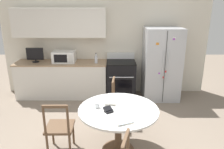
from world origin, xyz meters
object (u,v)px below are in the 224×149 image
(counter_bottle, at_px, (96,59))
(dining_chair_far, at_px, (121,102))
(refrigerator, at_px, (161,64))
(microwave, at_px, (64,57))
(oven_range, at_px, (120,79))
(wallet, at_px, (108,110))
(countertop_tv, at_px, (34,54))
(dining_chair_left, at_px, (59,128))
(candle_glass, at_px, (96,105))

(counter_bottle, bearing_deg, dining_chair_far, -64.57)
(refrigerator, bearing_deg, microwave, 178.08)
(oven_range, bearing_deg, wallet, -96.98)
(counter_bottle, relative_size, wallet, 1.46)
(refrigerator, relative_size, countertop_tv, 4.29)
(microwave, relative_size, dining_chair_left, 0.59)
(microwave, height_order, candle_glass, microwave)
(countertop_tv, bearing_deg, oven_range, -0.72)
(dining_chair_left, bearing_deg, counter_bottle, 77.52)
(oven_range, xyz_separation_m, dining_chair_left, (-1.04, -2.21, -0.03))
(microwave, height_order, wallet, microwave)
(oven_range, height_order, countertop_tv, countertop_tv)
(oven_range, bearing_deg, candle_glass, -102.02)
(microwave, xyz_separation_m, wallet, (1.12, -2.31, -0.26))
(dining_chair_far, xyz_separation_m, dining_chair_left, (-1.01, -0.94, 0.00))
(counter_bottle, bearing_deg, candle_glass, -85.85)
(dining_chair_far, height_order, wallet, dining_chair_far)
(oven_range, height_order, counter_bottle, counter_bottle)
(countertop_tv, bearing_deg, wallet, -51.66)
(countertop_tv, bearing_deg, counter_bottle, -3.87)
(refrigerator, relative_size, microwave, 3.26)
(oven_range, height_order, wallet, oven_range)
(oven_range, bearing_deg, refrigerator, -3.11)
(oven_range, bearing_deg, countertop_tv, 179.28)
(candle_glass, bearing_deg, dining_chair_far, 64.52)
(countertop_tv, bearing_deg, microwave, -0.03)
(dining_chair_left, bearing_deg, refrigerator, 45.85)
(dining_chair_left, bearing_deg, countertop_tv, 114.49)
(counter_bottle, bearing_deg, wallet, -81.53)
(candle_glass, bearing_deg, dining_chair_left, -174.36)
(wallet, bearing_deg, refrigerator, 60.52)
(dining_chair_far, bearing_deg, oven_range, -176.76)
(dining_chair_far, height_order, candle_glass, dining_chair_far)
(candle_glass, bearing_deg, refrigerator, 55.54)
(oven_range, xyz_separation_m, microwave, (-1.39, 0.03, 0.57))
(refrigerator, bearing_deg, wallet, -119.48)
(microwave, xyz_separation_m, counter_bottle, (0.79, -0.10, -0.04))
(oven_range, relative_size, candle_glass, 12.89)
(dining_chair_far, xyz_separation_m, wallet, (-0.24, -1.01, 0.35))
(oven_range, relative_size, countertop_tv, 2.65)
(refrigerator, height_order, dining_chair_far, refrigerator)
(dining_chair_far, distance_m, candle_glass, 1.04)
(refrigerator, height_order, dining_chair_left, refrigerator)
(countertop_tv, bearing_deg, dining_chair_left, -64.59)
(microwave, relative_size, counter_bottle, 2.15)
(microwave, height_order, counter_bottle, microwave)
(refrigerator, height_order, candle_glass, refrigerator)
(microwave, distance_m, countertop_tv, 0.71)
(counter_bottle, bearing_deg, microwave, 172.70)
(candle_glass, bearing_deg, countertop_tv, 127.14)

